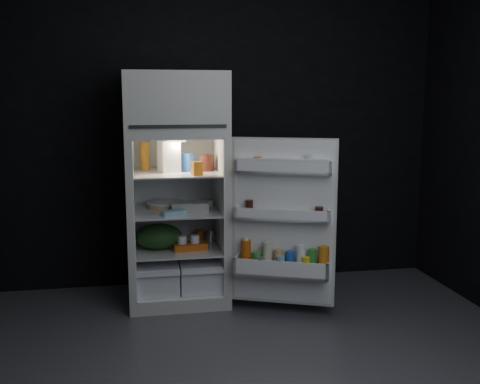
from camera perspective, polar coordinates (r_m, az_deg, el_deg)
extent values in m
cube|color=#4E4E53|center=(3.47, -0.01, -17.76)|extent=(4.00, 3.40, 0.00)
cube|color=black|center=(4.77, -3.72, 6.66)|extent=(4.00, 0.00, 2.70)
cube|color=black|center=(1.46, 12.07, -0.19)|extent=(4.00, 0.00, 2.70)
cube|color=beige|center=(4.60, -6.29, -10.04)|extent=(0.76, 0.70, 0.10)
cube|color=beige|center=(4.42, -11.04, -2.23)|extent=(0.05, 0.70, 1.20)
cube|color=beige|center=(4.47, -1.89, -1.94)|extent=(0.05, 0.70, 1.20)
cube|color=white|center=(4.75, -6.72, -1.31)|extent=(0.66, 0.05, 1.20)
cube|color=beige|center=(4.35, -6.60, 6.07)|extent=(0.76, 0.70, 0.06)
cube|color=beige|center=(4.34, -6.66, 9.24)|extent=(0.76, 0.70, 0.42)
cube|color=black|center=(3.99, -6.27, 6.63)|extent=(0.68, 0.01, 0.02)
cube|color=white|center=(4.40, -10.67, -2.29)|extent=(0.01, 0.65, 1.20)
cube|color=white|center=(4.44, -2.22, -2.01)|extent=(0.01, 0.65, 1.20)
cube|color=white|center=(4.32, -6.57, 5.60)|extent=(0.66, 0.65, 0.01)
cube|color=white|center=(4.56, -6.28, -9.50)|extent=(0.66, 0.65, 0.01)
cube|color=white|center=(4.35, -6.50, 1.97)|extent=(0.65, 0.63, 0.01)
cube|color=white|center=(4.40, -6.43, -1.90)|extent=(0.65, 0.63, 0.01)
cube|color=white|center=(4.47, -6.35, -5.67)|extent=(0.65, 0.63, 0.01)
cube|color=white|center=(4.54, -8.42, -8.11)|extent=(0.32, 0.59, 0.22)
cube|color=white|center=(4.56, -4.24, -7.95)|extent=(0.32, 0.59, 0.22)
cube|color=white|center=(4.20, -8.29, -8.28)|extent=(0.32, 0.02, 0.03)
cube|color=white|center=(4.22, -3.77, -8.10)|extent=(0.32, 0.02, 0.03)
cube|color=#FFE5B2|center=(4.27, -6.52, 5.28)|extent=(0.14, 0.14, 0.02)
cube|color=beige|center=(4.09, 4.45, -3.04)|extent=(0.72, 0.34, 1.22)
cube|color=white|center=(4.06, 4.40, -3.12)|extent=(0.67, 0.28, 1.18)
cube|color=white|center=(3.96, 4.38, 1.98)|extent=(0.66, 0.34, 0.02)
cube|color=white|center=(3.92, 4.32, 2.46)|extent=(0.64, 0.28, 0.10)
cube|color=white|center=(3.92, 9.18, 2.37)|extent=(0.05, 0.09, 0.10)
cube|color=white|center=(4.01, -0.29, 2.66)|extent=(0.05, 0.09, 0.10)
cube|color=white|center=(4.01, 4.31, -2.78)|extent=(0.67, 0.35, 0.02)
cube|color=white|center=(3.96, 4.24, -2.42)|extent=(0.64, 0.28, 0.09)
cube|color=white|center=(3.97, 9.04, -2.49)|extent=(0.06, 0.10, 0.09)
cube|color=white|center=(4.06, -0.30, -2.11)|extent=(0.06, 0.10, 0.09)
cube|color=white|center=(4.10, 4.20, -8.38)|extent=(0.68, 0.39, 0.02)
cube|color=white|center=(4.02, 4.09, -7.91)|extent=(0.64, 0.28, 0.13)
cube|color=white|center=(4.05, 8.88, -7.89)|extent=(0.07, 0.14, 0.13)
cube|color=white|center=(4.14, -0.36, -7.40)|extent=(0.07, 0.14, 0.13)
cube|color=white|center=(3.94, 4.40, 3.30)|extent=(0.64, 0.34, 0.02)
cylinder|color=silver|center=(3.93, 7.00, 2.91)|extent=(0.07, 0.07, 0.12)
cylinder|color=silver|center=(3.94, 4.97, 2.69)|extent=(0.08, 0.08, 0.08)
cylinder|color=orange|center=(3.98, 1.82, 2.89)|extent=(0.08, 0.08, 0.10)
cylinder|color=black|center=(3.97, 8.04, -2.15)|extent=(0.07, 0.07, 0.09)
cylinder|color=black|center=(4.03, 0.94, -1.67)|extent=(0.07, 0.07, 0.12)
cylinder|color=orange|center=(4.03, 8.48, -6.99)|extent=(0.10, 0.10, 0.22)
cylinder|color=#338C33|center=(4.04, 7.33, -7.10)|extent=(0.08, 0.08, 0.19)
cylinder|color=white|center=(4.04, 6.20, -6.89)|extent=(0.09, 0.09, 0.22)
cylinder|color=#1F51A8|center=(4.06, 5.06, -7.15)|extent=(0.08, 0.08, 0.17)
cylinder|color=tan|center=(4.07, 3.94, -7.04)|extent=(0.09, 0.09, 0.18)
cylinder|color=beige|center=(4.07, 2.82, -6.63)|extent=(0.09, 0.09, 0.23)
cylinder|color=#338C33|center=(4.10, 1.70, -7.12)|extent=(0.08, 0.08, 0.15)
cylinder|color=#BD5310|center=(4.10, 0.60, -6.48)|extent=(0.09, 0.09, 0.23)
cylinder|color=yellow|center=(4.01, 6.70, -7.57)|extent=(0.07, 0.07, 0.15)
cylinder|color=#7FAFC4|center=(4.03, 4.13, -7.47)|extent=(0.08, 0.08, 0.14)
cylinder|color=silver|center=(4.06, 2.16, -7.49)|extent=(0.08, 0.08, 0.12)
cylinder|color=white|center=(4.07, 0.60, -4.79)|extent=(0.05, 0.05, 0.02)
cube|color=white|center=(4.33, -7.23, 3.61)|extent=(0.18, 0.18, 0.24)
cylinder|color=#1F51A8|center=(4.38, -5.36, 3.05)|extent=(0.11, 0.11, 0.14)
cylinder|color=black|center=(4.37, -3.30, 2.99)|extent=(0.11, 0.11, 0.13)
cylinder|color=#BF791E|center=(4.47, -9.63, 3.60)|extent=(0.09, 0.09, 0.22)
cube|color=orange|center=(4.14, -4.40, 2.40)|extent=(0.09, 0.08, 0.10)
cube|color=#99988B|center=(4.31, -5.07, -1.56)|extent=(0.29, 0.13, 0.07)
cylinder|color=tan|center=(4.50, -7.58, -1.33)|extent=(0.37, 0.37, 0.04)
cube|color=#7FAFC4|center=(4.19, -6.81, -2.14)|extent=(0.20, 0.15, 0.04)
cube|color=beige|center=(4.55, -3.53, -1.08)|extent=(0.14, 0.13, 0.05)
ellipsoid|color=#193815|center=(4.42, -8.26, -4.48)|extent=(0.39, 0.34, 0.20)
cube|color=#BD5310|center=(4.39, -5.12, -5.51)|extent=(0.27, 0.17, 0.05)
cylinder|color=#BD5310|center=(4.64, -4.15, -4.42)|extent=(0.09, 0.09, 0.09)
cylinder|color=silver|center=(4.63, -3.02, -4.43)|extent=(0.10, 0.10, 0.09)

